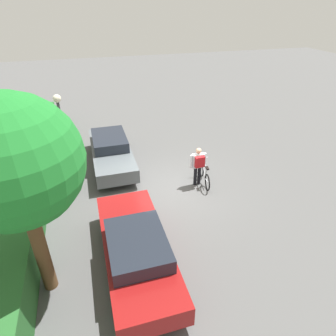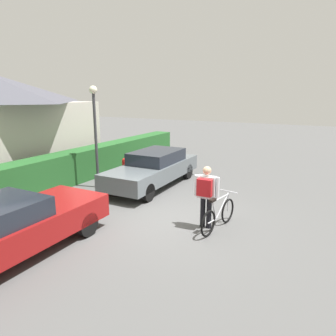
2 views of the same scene
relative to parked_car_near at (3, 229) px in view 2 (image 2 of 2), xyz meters
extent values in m
plane|color=#535353|center=(3.39, -1.99, -0.67)|extent=(60.00, 60.00, 0.00)
cube|color=#255B27|center=(3.39, 3.03, -0.07)|extent=(17.74, 0.90, 1.20)
cube|color=maroon|center=(0.07, 0.00, -0.09)|extent=(4.59, 1.71, 0.57)
cylinder|color=black|center=(1.62, 0.76, -0.37)|extent=(0.60, 0.18, 0.60)
cylinder|color=black|center=(1.63, -0.74, -0.37)|extent=(0.60, 0.18, 0.60)
cube|color=slate|center=(5.97, 0.00, -0.09)|extent=(4.58, 1.66, 0.56)
cube|color=#1E232D|center=(6.26, 0.00, 0.40)|extent=(2.14, 1.45, 0.43)
cylinder|color=black|center=(7.52, 0.73, -0.37)|extent=(0.60, 0.18, 0.59)
cylinder|color=black|center=(7.53, -0.71, -0.37)|extent=(0.60, 0.18, 0.59)
cylinder|color=black|center=(4.42, 0.71, -0.37)|extent=(0.60, 0.18, 0.59)
cylinder|color=black|center=(4.42, -0.73, -0.37)|extent=(0.60, 0.18, 0.59)
torus|color=black|center=(3.99, -3.48, -0.34)|extent=(0.66, 0.15, 0.66)
torus|color=black|center=(2.97, -3.32, -0.34)|extent=(0.66, 0.15, 0.66)
cylinder|color=silver|center=(3.68, -3.43, -0.10)|extent=(0.67, 0.14, 0.55)
cylinder|color=silver|center=(3.25, -3.36, -0.10)|extent=(0.25, 0.07, 0.54)
cylinder|color=silver|center=(3.54, -3.41, 0.14)|extent=(0.81, 0.16, 0.06)
cylinder|color=silver|center=(3.16, -3.35, -0.35)|extent=(0.40, 0.10, 0.05)
cylinder|color=silver|center=(3.99, -3.48, -0.09)|extent=(0.04, 0.04, 0.51)
cube|color=black|center=(3.14, -3.35, 0.20)|extent=(0.23, 0.13, 0.06)
cylinder|color=silver|center=(3.99, -3.48, 0.20)|extent=(0.10, 0.50, 0.03)
cylinder|color=black|center=(3.43, -2.99, -0.27)|extent=(0.13, 0.13, 0.80)
cylinder|color=black|center=(3.44, -3.16, -0.27)|extent=(0.13, 0.13, 0.80)
cube|color=silver|center=(3.44, -3.08, 0.41)|extent=(0.22, 0.47, 0.57)
sphere|color=tan|center=(3.44, -3.08, 0.83)|extent=(0.22, 0.22, 0.22)
cylinder|color=silver|center=(3.43, -2.79, 0.42)|extent=(0.09, 0.09, 0.54)
cylinder|color=silver|center=(3.45, -3.36, 0.42)|extent=(0.09, 0.09, 0.54)
cube|color=red|center=(3.28, -3.08, 0.44)|extent=(0.17, 0.38, 0.43)
cylinder|color=#38383D|center=(4.88, 1.70, 1.01)|extent=(0.10, 0.10, 3.37)
sphere|color=#F2EDCC|center=(4.88, 1.70, 2.82)|extent=(0.28, 0.28, 0.28)
cylinder|color=red|center=(6.47, 1.65, -0.32)|extent=(0.20, 0.20, 0.70)
sphere|color=red|center=(6.47, 1.65, 0.05)|extent=(0.18, 0.18, 0.18)
camera|label=1|loc=(-5.69, 0.74, 5.86)|focal=31.27mm
camera|label=2|loc=(-3.56, -5.70, 2.68)|focal=33.04mm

